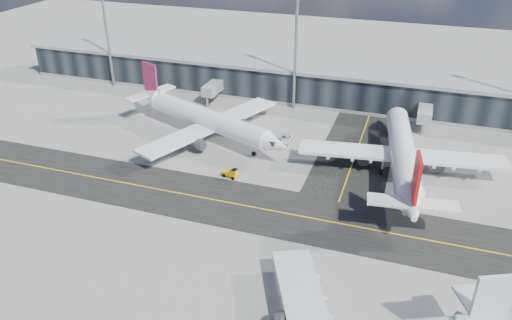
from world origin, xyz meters
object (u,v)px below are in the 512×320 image
at_px(airliner_redtail, 403,154).
at_px(baggage_tug, 232,173).
at_px(airliner_af, 205,119).
at_px(service_van, 286,139).

height_order(airliner_redtail, baggage_tug, airliner_redtail).
bearing_deg(baggage_tug, airliner_redtail, 125.03).
distance_m(airliner_redtail, baggage_tug, 31.02).
relative_size(airliner_af, airliner_redtail, 0.93).
distance_m(airliner_redtail, service_van, 24.85).
bearing_deg(airliner_af, airliner_redtail, 106.69).
bearing_deg(baggage_tug, service_van, 177.89).
bearing_deg(service_van, airliner_redtail, -15.59).
bearing_deg(airliner_redtail, baggage_tug, -167.57).
distance_m(airliner_af, service_van, 17.33).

